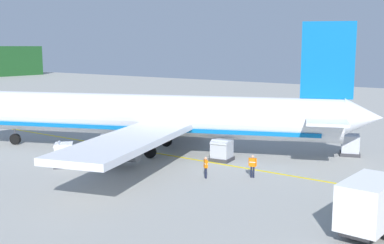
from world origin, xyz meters
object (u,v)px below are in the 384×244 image
Objects in this scene: airliner_foreground at (149,116)px; cargo_container_near at (222,151)px; cargo_container_mid at (350,145)px; crew_loader_left at (253,164)px; cargo_container_far at (64,155)px; crew_marshaller at (206,166)px; service_truck_catering at (374,201)px.

cargo_container_near is at bearing -83.72° from airliner_foreground.
cargo_container_mid is 12.44m from crew_loader_left.
cargo_container_far is 12.11m from crew_marshaller.
cargo_container_far is at bearing 109.31° from crew_marshaller.
crew_loader_left is at bearing -51.61° from crew_marshaller.
cargo_container_mid is (8.71, -8.29, 0.04)m from cargo_container_near.
crew_marshaller is at bearing -159.24° from cargo_container_near.
airliner_foreground reaches higher than cargo_container_far.
service_truck_catering is at bearing -158.17° from cargo_container_mid.
cargo_container_near is at bearing 136.42° from cargo_container_mid.
crew_marshaller is at bearing 75.73° from service_truck_catering.
cargo_container_far is at bearing 135.24° from cargo_container_near.
crew_loader_left is at bearing -123.81° from cargo_container_near.
airliner_foreground is at bearing -11.79° from cargo_container_far.
cargo_container_near is 0.88× the size of cargo_container_mid.
airliner_foreground is 6.44× the size of service_truck_catering.
service_truck_catering is 17.68m from cargo_container_near.
cargo_container_near is 13.30m from cargo_container_far.
cargo_container_far is 15.50m from crew_loader_left.
service_truck_catering reaches higher than crew_loader_left.
cargo_container_near is 1.14× the size of crew_loader_left.
cargo_container_far is (-18.16, 17.66, 0.06)m from cargo_container_mid.
airliner_foreground reaches higher than cargo_container_near.
cargo_container_near is 5.82m from crew_marshaller.
crew_loader_left is at bearing -66.41° from cargo_container_far.
cargo_container_near reaches higher than crew_loader_left.
cargo_container_far reaches higher than cargo_container_near.
crew_loader_left is (6.20, -14.21, 0.03)m from cargo_container_far.
cargo_container_near reaches higher than crew_marshaller.
service_truck_catering is at bearing -109.22° from airliner_foreground.
cargo_container_mid is at bearing -23.75° from crew_marshaller.
cargo_container_mid is at bearing -16.10° from crew_loader_left.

